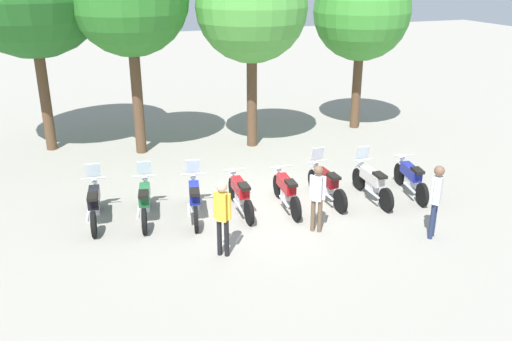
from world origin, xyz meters
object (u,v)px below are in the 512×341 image
object	(u,v)px
motorcycle_1	(145,200)
tree_2	(252,7)
motorcycle_4	(286,190)
person_2	(222,212)
motorcycle_6	(372,182)
motorcycle_0	(94,203)
tree_3	(362,12)
person_1	(436,196)
person_0	(317,193)
motorcycle_2	(194,198)
motorcycle_3	(240,193)
motorcycle_7	(411,177)
motorcycle_5	(326,183)

from	to	relation	value
motorcycle_1	tree_2	xyz separation A→B (m)	(4.58, 4.71, 4.29)
motorcycle_4	person_2	bearing A→B (deg)	133.86
motorcycle_6	motorcycle_0	bearing A→B (deg)	83.56
tree_2	tree_3	size ratio (longest dim) A/B	1.07
motorcycle_1	person_1	bearing A→B (deg)	-107.16
motorcycle_6	person_0	distance (m)	2.64
motorcycle_2	person_2	world-z (taller)	person_2
motorcycle_1	motorcycle_4	distance (m)	3.71
motorcycle_3	tree_3	world-z (taller)	tree_3
motorcycle_0	tree_2	world-z (taller)	tree_2
motorcycle_6	person_0	bearing A→B (deg)	120.85
motorcycle_1	person_2	distance (m)	2.86
motorcycle_7	tree_2	world-z (taller)	tree_2
motorcycle_7	motorcycle_5	bearing A→B (deg)	91.99
motorcycle_1	person_1	xyz separation A→B (m)	(6.28, -3.36, 0.58)
tree_2	motorcycle_6	bearing A→B (deg)	-74.86
motorcycle_0	person_2	xyz separation A→B (m)	(2.56, -2.74, 0.55)
motorcycle_5	person_1	size ratio (longest dim) A/B	1.19
motorcycle_7	person_2	size ratio (longest dim) A/B	1.20
motorcycle_5	motorcycle_7	bearing A→B (deg)	-99.99
motorcycle_3	motorcycle_7	xyz separation A→B (m)	(4.89, -0.58, 0.00)
tree_2	tree_3	distance (m)	4.70
motorcycle_4	person_1	world-z (taller)	person_1
motorcycle_2	tree_3	xyz separation A→B (m)	(7.98, 5.79, 3.93)
motorcycle_2	motorcycle_5	distance (m)	3.66
person_0	motorcycle_2	bearing A→B (deg)	93.91
motorcycle_4	motorcycle_6	bearing A→B (deg)	-91.86
motorcycle_0	motorcycle_3	bearing A→B (deg)	-93.18
motorcycle_0	motorcycle_7	world-z (taller)	motorcycle_0
motorcycle_1	person_0	size ratio (longest dim) A/B	1.26
motorcycle_4	person_0	xyz separation A→B (m)	(0.16, -1.52, 0.50)
motorcycle_0	motorcycle_7	bearing A→B (deg)	-91.22
person_0	motorcycle_0	bearing A→B (deg)	103.52
motorcycle_5	person_1	world-z (taller)	person_1
person_0	person_1	world-z (taller)	person_1
motorcycle_4	motorcycle_7	xyz separation A→B (m)	(3.67, -0.36, 0.00)
motorcycle_7	person_1	bearing A→B (deg)	168.15
motorcycle_1	motorcycle_7	size ratio (longest dim) A/B	1.00
motorcycle_4	motorcycle_5	distance (m)	1.22
motorcycle_3	tree_3	bearing A→B (deg)	-46.39
motorcycle_3	person_1	world-z (taller)	person_1
motorcycle_2	motorcycle_7	size ratio (longest dim) A/B	1.00
motorcycle_2	motorcycle_3	size ratio (longest dim) A/B	0.99
motorcycle_2	person_1	size ratio (longest dim) A/B	1.18
motorcycle_0	motorcycle_3	distance (m)	3.72
motorcycle_2	person_2	bearing A→B (deg)	-164.96
motorcycle_2	tree_3	distance (m)	10.61
motorcycle_5	motorcycle_6	world-z (taller)	same
motorcycle_1	motorcycle_2	xyz separation A→B (m)	(1.22, -0.31, 0.00)
motorcycle_2	motorcycle_6	bearing A→B (deg)	-84.93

